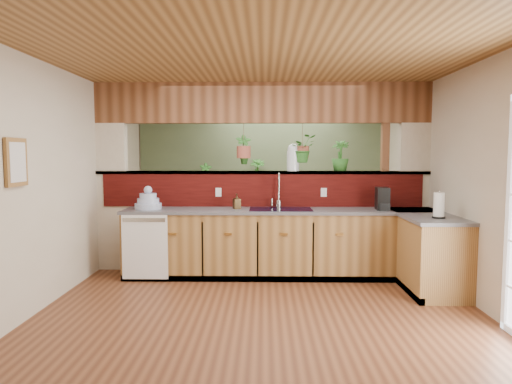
{
  "coord_description": "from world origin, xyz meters",
  "views": [
    {
      "loc": [
        0.03,
        -5.0,
        1.63
      ],
      "look_at": [
        -0.07,
        0.7,
        1.15
      ],
      "focal_mm": 32.0,
      "sensor_mm": 36.0,
      "label": 1
    }
  ],
  "objects_px": {
    "dish_stack": "(148,202)",
    "glass_jar": "(293,157)",
    "shelving_console": "(234,216)",
    "paper_towel": "(439,206)",
    "faucet": "(278,189)",
    "coffee_maker": "(383,200)",
    "soap_dispenser": "(237,201)"
  },
  "relations": [
    {
      "from": "faucet",
      "to": "dish_stack",
      "type": "height_order",
      "value": "faucet"
    },
    {
      "from": "paper_towel",
      "to": "glass_jar",
      "type": "relative_size",
      "value": 0.82
    },
    {
      "from": "coffee_maker",
      "to": "glass_jar",
      "type": "distance_m",
      "value": 1.33
    },
    {
      "from": "dish_stack",
      "to": "coffee_maker",
      "type": "bearing_deg",
      "value": -0.78
    },
    {
      "from": "dish_stack",
      "to": "paper_towel",
      "type": "bearing_deg",
      "value": -12.71
    },
    {
      "from": "faucet",
      "to": "glass_jar",
      "type": "bearing_deg",
      "value": 46.86
    },
    {
      "from": "paper_towel",
      "to": "shelving_console",
      "type": "xyz_separation_m",
      "value": [
        -2.53,
        3.08,
        -0.54
      ]
    },
    {
      "from": "soap_dispenser",
      "to": "shelving_console",
      "type": "xyz_separation_m",
      "value": [
        -0.19,
        2.24,
        -0.5
      ]
    },
    {
      "from": "paper_towel",
      "to": "shelving_console",
      "type": "distance_m",
      "value": 4.03
    },
    {
      "from": "dish_stack",
      "to": "glass_jar",
      "type": "distance_m",
      "value": 2.06
    },
    {
      "from": "dish_stack",
      "to": "coffee_maker",
      "type": "xyz_separation_m",
      "value": [
        3.07,
        -0.04,
        0.04
      ]
    },
    {
      "from": "soap_dispenser",
      "to": "paper_towel",
      "type": "bearing_deg",
      "value": -19.64
    },
    {
      "from": "faucet",
      "to": "coffee_maker",
      "type": "xyz_separation_m",
      "value": [
        1.35,
        -0.21,
        -0.12
      ]
    },
    {
      "from": "dish_stack",
      "to": "paper_towel",
      "type": "xyz_separation_m",
      "value": [
        3.51,
        -0.79,
        0.05
      ]
    },
    {
      "from": "glass_jar",
      "to": "coffee_maker",
      "type": "bearing_deg",
      "value": -20.71
    },
    {
      "from": "dish_stack",
      "to": "shelving_console",
      "type": "distance_m",
      "value": 2.54
    },
    {
      "from": "soap_dispenser",
      "to": "dish_stack",
      "type": "bearing_deg",
      "value": -177.83
    },
    {
      "from": "faucet",
      "to": "shelving_console",
      "type": "relative_size",
      "value": 0.29
    },
    {
      "from": "coffee_maker",
      "to": "paper_towel",
      "type": "bearing_deg",
      "value": -54.66
    },
    {
      "from": "coffee_maker",
      "to": "glass_jar",
      "type": "xyz_separation_m",
      "value": [
        -1.14,
        0.43,
        0.54
      ]
    },
    {
      "from": "dish_stack",
      "to": "shelving_console",
      "type": "relative_size",
      "value": 0.22
    },
    {
      "from": "dish_stack",
      "to": "paper_towel",
      "type": "distance_m",
      "value": 3.6
    },
    {
      "from": "dish_stack",
      "to": "soap_dispenser",
      "type": "distance_m",
      "value": 1.17
    },
    {
      "from": "dish_stack",
      "to": "glass_jar",
      "type": "bearing_deg",
      "value": 11.38
    },
    {
      "from": "coffee_maker",
      "to": "paper_towel",
      "type": "height_order",
      "value": "paper_towel"
    },
    {
      "from": "coffee_maker",
      "to": "faucet",
      "type": "bearing_deg",
      "value": 175.9
    },
    {
      "from": "paper_towel",
      "to": "glass_jar",
      "type": "height_order",
      "value": "glass_jar"
    },
    {
      "from": "faucet",
      "to": "paper_towel",
      "type": "relative_size",
      "value": 1.53
    },
    {
      "from": "dish_stack",
      "to": "glass_jar",
      "type": "relative_size",
      "value": 0.93
    },
    {
      "from": "coffee_maker",
      "to": "shelving_console",
      "type": "height_order",
      "value": "coffee_maker"
    },
    {
      "from": "soap_dispenser",
      "to": "faucet",
      "type": "bearing_deg",
      "value": 12.63
    },
    {
      "from": "faucet",
      "to": "glass_jar",
      "type": "height_order",
      "value": "glass_jar"
    }
  ]
}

